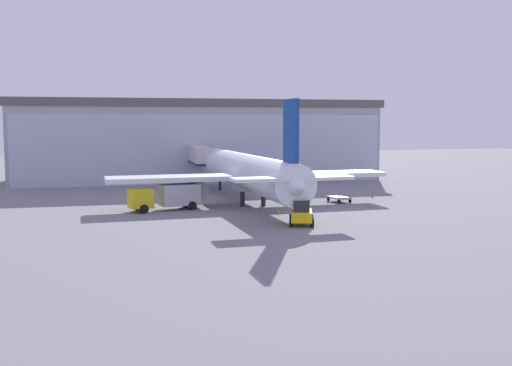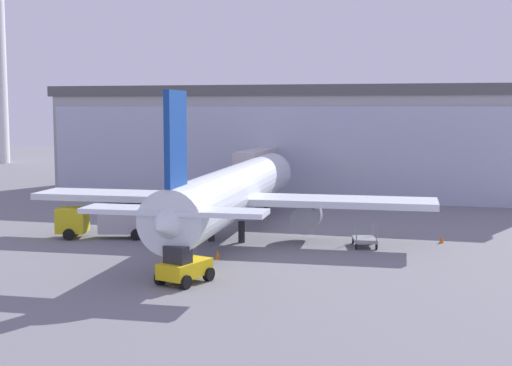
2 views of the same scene
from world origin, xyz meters
The scene contains 9 objects.
ground centered at (0.00, 0.00, 0.00)m, with size 240.00×240.00×0.00m, color slate.
terminal_building centered at (0.00, 39.18, 6.28)m, with size 57.24×18.13×12.55m.
jet_bridge centered at (-1.97, 28.86, 4.38)m, with size 2.84×14.13×5.75m.
airplane centered at (0.15, 8.64, 3.51)m, with size 31.20×35.54×11.17m.
catering_truck centered at (-9.19, 6.15, 1.47)m, with size 7.61×3.78×2.65m.
baggage_cart centered at (10.55, 7.12, 0.50)m, with size 2.11×3.06×1.50m.
pushback_tug centered at (1.16, -6.21, 0.97)m, with size 3.03×3.61×2.30m.
safety_cone_nose centered at (1.21, 0.65, 0.28)m, with size 0.36×0.36×0.55m, color orange.
safety_cone_wingtip centered at (16.10, 9.83, 0.28)m, with size 0.36×0.36×0.55m, color orange.
Camera 1 is at (-16.84, -55.69, 9.16)m, focal length 42.00 mm.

